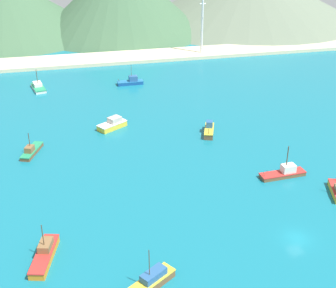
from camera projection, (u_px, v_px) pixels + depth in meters
name	position (u px, v px, depth m)	size (l,w,h in m)	color
ground	(232.00, 156.00, 102.43)	(260.00, 280.00, 0.50)	#146B7F
fishing_boat_0	(284.00, 173.00, 93.82)	(9.61, 3.05, 6.70)	brown
fishing_boat_1	(149.00, 283.00, 65.75)	(8.86, 6.97, 6.67)	brown
fishing_boat_3	(131.00, 81.00, 144.34)	(7.99, 2.71, 6.20)	#14478C
fishing_boat_5	(38.00, 87.00, 140.16)	(4.80, 8.98, 6.17)	silver
fishing_boat_6	(113.00, 124.00, 114.84)	(7.88, 6.59, 2.69)	gold
fishing_boat_7	(209.00, 130.00, 111.87)	(4.52, 7.56, 2.99)	brown
fishing_boat_8	(45.00, 254.00, 71.30)	(4.79, 9.72, 6.07)	orange
fishing_boat_9	(31.00, 151.00, 102.69)	(5.01, 8.49, 5.17)	brown
beach_strip	(156.00, 55.00, 171.83)	(247.00, 14.45, 1.20)	beige
hill_west	(6.00, 6.00, 199.00)	(79.99, 79.99, 24.40)	#3D6042
radio_tower	(202.00, 24.00, 168.67)	(2.29, 1.83, 22.88)	silver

